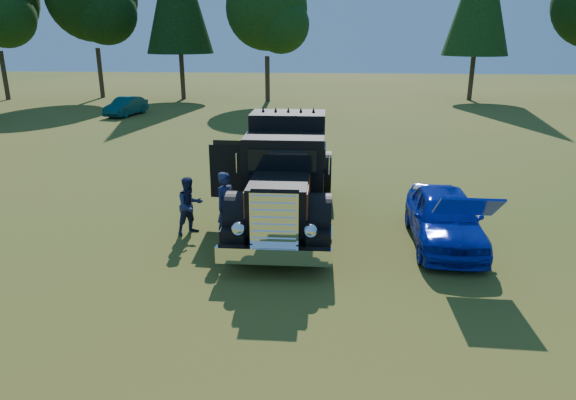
{
  "coord_description": "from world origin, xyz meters",
  "views": [
    {
      "loc": [
        0.69,
        -11.0,
        5.08
      ],
      "look_at": [
        -0.25,
        1.26,
        1.08
      ],
      "focal_mm": 32.0,
      "sensor_mm": 36.0,
      "label": 1
    }
  ],
  "objects_px": {
    "spectator_near": "(227,207)",
    "distant_teal_car": "(126,106)",
    "hotrod_coupe": "(444,217)",
    "spectator_far": "(190,206)",
    "diamond_t_truck": "(286,181)"
  },
  "relations": [
    {
      "from": "spectator_near",
      "to": "spectator_far",
      "type": "height_order",
      "value": "spectator_near"
    },
    {
      "from": "diamond_t_truck",
      "to": "hotrod_coupe",
      "type": "xyz_separation_m",
      "value": [
        4.08,
        -1.02,
        -0.58
      ]
    },
    {
      "from": "spectator_near",
      "to": "distant_teal_car",
      "type": "height_order",
      "value": "spectator_near"
    },
    {
      "from": "hotrod_coupe",
      "to": "spectator_far",
      "type": "bearing_deg",
      "value": 178.27
    },
    {
      "from": "spectator_far",
      "to": "distant_teal_car",
      "type": "relative_size",
      "value": 0.43
    },
    {
      "from": "spectator_near",
      "to": "spectator_far",
      "type": "relative_size",
      "value": 1.17
    },
    {
      "from": "hotrod_coupe",
      "to": "spectator_far",
      "type": "distance_m",
      "value": 6.54
    },
    {
      "from": "spectator_far",
      "to": "distant_teal_car",
      "type": "distance_m",
      "value": 22.13
    },
    {
      "from": "distant_teal_car",
      "to": "spectator_far",
      "type": "bearing_deg",
      "value": -54.27
    },
    {
      "from": "hotrod_coupe",
      "to": "distant_teal_car",
      "type": "xyz_separation_m",
      "value": [
        -16.0,
        20.2,
        -0.11
      ]
    },
    {
      "from": "hotrod_coupe",
      "to": "distant_teal_car",
      "type": "bearing_deg",
      "value": 128.38
    },
    {
      "from": "hotrod_coupe",
      "to": "spectator_near",
      "type": "bearing_deg",
      "value": -177.6
    },
    {
      "from": "hotrod_coupe",
      "to": "spectator_far",
      "type": "relative_size",
      "value": 2.74
    },
    {
      "from": "spectator_near",
      "to": "spectator_far",
      "type": "distance_m",
      "value": 1.15
    },
    {
      "from": "diamond_t_truck",
      "to": "spectator_far",
      "type": "distance_m",
      "value": 2.64
    }
  ]
}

